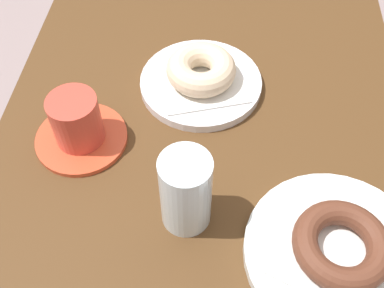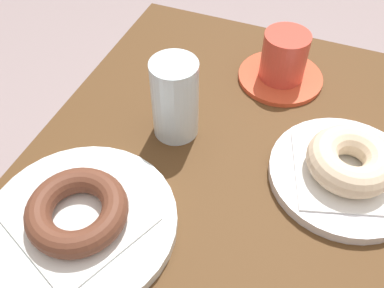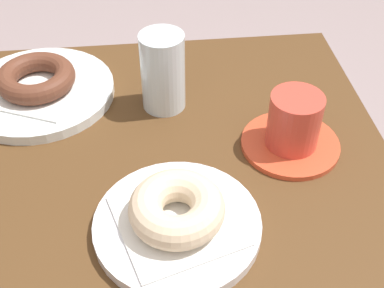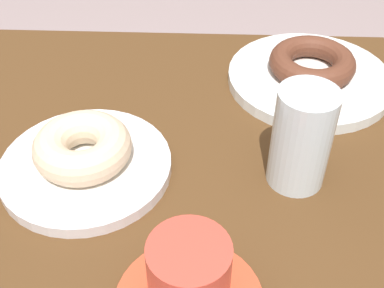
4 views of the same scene
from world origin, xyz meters
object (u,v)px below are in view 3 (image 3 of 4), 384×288
(donut_sugar_ring, at_px, (177,208))
(water_glass, at_px, (163,72))
(plate_sugar_ring, at_px, (177,225))
(coffee_cup, at_px, (293,126))
(plate_chocolate_ring, at_px, (39,92))
(donut_chocolate_ring, at_px, (36,78))

(donut_sugar_ring, xyz_separation_m, water_glass, (0.23, -0.00, 0.02))
(plate_sugar_ring, height_order, coffee_cup, coffee_cup)
(plate_chocolate_ring, bearing_deg, coffee_cup, -113.38)
(plate_sugar_ring, distance_m, coffee_cup, 0.21)
(donut_chocolate_ring, bearing_deg, coffee_cup, -113.38)
(donut_sugar_ring, bearing_deg, donut_chocolate_ring, 34.00)
(plate_sugar_ring, height_order, water_glass, water_glass)
(donut_chocolate_ring, relative_size, plate_sugar_ring, 0.60)
(coffee_cup, bearing_deg, plate_sugar_ring, 127.07)
(donut_chocolate_ring, relative_size, donut_sugar_ring, 1.08)
(donut_sugar_ring, bearing_deg, plate_chocolate_ring, 34.00)
(plate_chocolate_ring, bearing_deg, plate_sugar_ring, -146.00)
(plate_sugar_ring, relative_size, water_glass, 1.65)
(donut_sugar_ring, height_order, coffee_cup, coffee_cup)
(donut_sugar_ring, bearing_deg, water_glass, -0.22)
(water_glass, bearing_deg, coffee_cup, -124.07)
(donut_sugar_ring, relative_size, water_glass, 0.93)
(donut_sugar_ring, height_order, water_glass, water_glass)
(donut_chocolate_ring, bearing_deg, plate_chocolate_ring, 90.00)
(donut_chocolate_ring, distance_m, water_glass, 0.19)
(donut_chocolate_ring, xyz_separation_m, water_glass, (-0.04, -0.19, 0.02))
(plate_chocolate_ring, height_order, donut_chocolate_ring, donut_chocolate_ring)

